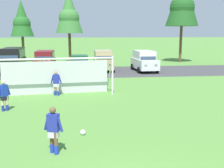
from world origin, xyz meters
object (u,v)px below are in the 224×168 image
parked_car_slot_far_left (13,59)px  parked_car_slot_center_left (80,63)px  parked_car_slot_left (45,61)px  soccer_ball (83,132)px  player_midfield_center (54,130)px  parked_car_slot_center (103,60)px  soccer_goal (56,75)px  player_striker_near (56,83)px  parked_car_slot_center_right (144,61)px  player_defender_far (4,96)px

parked_car_slot_far_left → parked_car_slot_center_left: 6.77m
parked_car_slot_left → parked_car_slot_far_left: bearing=-167.1°
soccer_ball → parked_car_slot_center_left: bearing=89.9°
soccer_ball → player_midfield_center: player_midfield_center is taller
parked_car_slot_left → parked_car_slot_center: size_ratio=1.00×
soccer_goal → player_midfield_center: (0.61, -9.47, -0.47)m
player_midfield_center → parked_car_slot_far_left: (-5.73, 20.47, 0.52)m
player_midfield_center → parked_car_slot_center_left: 20.33m
soccer_ball → parked_car_slot_center: bearing=82.5°
soccer_goal → parked_car_slot_far_left: size_ratio=1.56×
player_striker_near → parked_car_slot_far_left: 12.48m
soccer_ball → parked_car_slot_center_left: (0.02, 18.66, 0.77)m
player_striker_near → parked_car_slot_center_right: 13.68m
soccer_ball → player_striker_near: player_striker_near is taller
player_striker_near → parked_car_slot_left: (-2.04, 12.07, 0.29)m
player_defender_far → parked_car_slot_left: parked_car_slot_left is taller
parked_car_slot_center → parked_car_slot_center_right: (4.29, -1.02, 0.00)m
player_striker_near → parked_car_slot_center: parked_car_slot_center is taller
player_striker_near → parked_car_slot_far_left: size_ratio=0.34×
soccer_goal → parked_car_slot_center_left: soccer_goal is taller
parked_car_slot_far_left → parked_car_slot_center_right: 13.56m
soccer_goal → parked_car_slot_far_left: 12.13m
player_striker_near → soccer_ball: bearing=-78.0°
soccer_ball → parked_car_slot_center_right: 19.51m
parked_car_slot_left → parked_car_slot_center_left: size_ratio=1.09×
soccer_ball → player_midfield_center: 2.06m
soccer_ball → parked_car_slot_center: (2.52, 19.27, 1.00)m
soccer_goal → player_midfield_center: bearing=-86.3°
parked_car_slot_center → parked_car_slot_center_right: same height
parked_car_slot_left → soccer_ball: bearing=-79.5°
parked_car_slot_center_right → soccer_ball: bearing=-110.5°
parked_car_slot_left → parked_car_slot_center_left: (3.65, -0.88, -0.24)m
player_striker_near → parked_car_slot_center_left: parked_car_slot_center_left is taller
parked_car_slot_center_left → parked_car_slot_center: 2.59m
parked_car_slot_far_left → soccer_goal: bearing=-65.0°
player_midfield_center → parked_car_slot_left: (-2.63, 21.18, 0.29)m
player_midfield_center → parked_car_slot_center: (3.53, 20.92, 0.29)m
player_midfield_center → parked_car_slot_center: parked_car_slot_center is taller
player_defender_far → parked_car_slot_left: bearing=88.6°
parked_car_slot_center → player_striker_near: bearing=-109.2°
player_midfield_center → parked_car_slot_center_left: bearing=87.1°
player_striker_near → parked_car_slot_center_right: parked_car_slot_center_right is taller
soccer_goal → parked_car_slot_center: 12.17m
parked_car_slot_center → player_midfield_center: bearing=-99.6°
parked_car_slot_center_right → parked_car_slot_center_left: bearing=176.6°
parked_car_slot_left → player_midfield_center: bearing=-82.9°
parked_car_slot_left → parked_car_slot_center_right: size_ratio=0.98×
player_defender_far → parked_car_slot_center_left: parked_car_slot_center_left is taller
soccer_ball → parked_car_slot_left: size_ratio=0.05×
soccer_goal → parked_car_slot_center_left: bearing=81.4°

